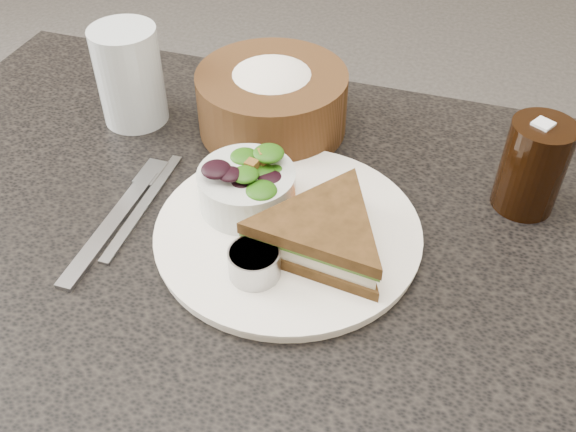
# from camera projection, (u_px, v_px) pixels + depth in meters

# --- Properties ---
(dining_table) EXTENTS (1.00, 0.70, 0.75)m
(dining_table) POSITION_uv_depth(u_px,v_px,m) (264.00, 421.00, 0.94)
(dining_table) COLOR black
(dining_table) RESTS_ON floor
(dinner_plate) EXTENTS (0.28, 0.28, 0.01)m
(dinner_plate) POSITION_uv_depth(u_px,v_px,m) (288.00, 232.00, 0.69)
(dinner_plate) COLOR white
(dinner_plate) RESTS_ON dining_table
(sandwich) EXTENTS (0.19, 0.19, 0.05)m
(sandwich) POSITION_uv_depth(u_px,v_px,m) (324.00, 234.00, 0.64)
(sandwich) COLOR #4C3116
(sandwich) RESTS_ON dinner_plate
(salad_bowl) EXTENTS (0.11, 0.11, 0.06)m
(salad_bowl) POSITION_uv_depth(u_px,v_px,m) (247.00, 183.00, 0.69)
(salad_bowl) COLOR silver
(salad_bowl) RESTS_ON dinner_plate
(dressing_ramekin) EXTENTS (0.06, 0.06, 0.03)m
(dressing_ramekin) POSITION_uv_depth(u_px,v_px,m) (254.00, 263.00, 0.63)
(dressing_ramekin) COLOR #98999A
(dressing_ramekin) RESTS_ON dinner_plate
(orange_wedge) EXTENTS (0.09, 0.09, 0.03)m
(orange_wedge) POSITION_uv_depth(u_px,v_px,m) (326.00, 195.00, 0.70)
(orange_wedge) COLOR #F8600E
(orange_wedge) RESTS_ON dinner_plate
(fork) EXTENTS (0.02, 0.19, 0.01)m
(fork) POSITION_uv_depth(u_px,v_px,m) (111.00, 225.00, 0.70)
(fork) COLOR #9EA0A6
(fork) RESTS_ON dining_table
(knife) EXTENTS (0.02, 0.19, 0.00)m
(knife) POSITION_uv_depth(u_px,v_px,m) (144.00, 206.00, 0.73)
(knife) COLOR #9EA0A4
(knife) RESTS_ON dining_table
(bread_basket) EXTENTS (0.24, 0.24, 0.11)m
(bread_basket) POSITION_uv_depth(u_px,v_px,m) (272.00, 92.00, 0.81)
(bread_basket) COLOR #462A19
(bread_basket) RESTS_ON dining_table
(cola_glass) EXTENTS (0.07, 0.07, 0.12)m
(cola_glass) POSITION_uv_depth(u_px,v_px,m) (534.00, 162.00, 0.69)
(cola_glass) COLOR black
(cola_glass) RESTS_ON dining_table
(water_glass) EXTENTS (0.11, 0.11, 0.13)m
(water_glass) POSITION_uv_depth(u_px,v_px,m) (130.00, 76.00, 0.82)
(water_glass) COLOR silver
(water_glass) RESTS_ON dining_table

